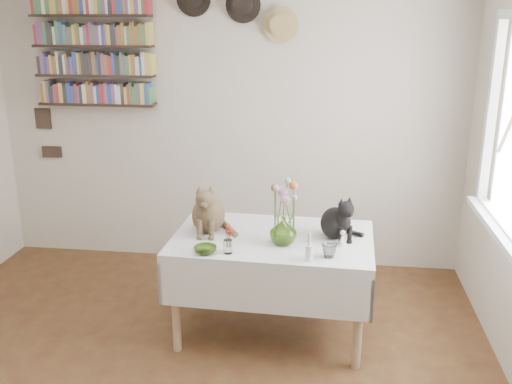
# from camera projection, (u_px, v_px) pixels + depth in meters

# --- Properties ---
(room) EXTENTS (4.08, 4.58, 2.58)m
(room) POSITION_uv_depth(u_px,v_px,m) (144.00, 207.00, 2.72)
(room) COLOR brown
(room) RESTS_ON ground
(dining_table) EXTENTS (1.36, 0.90, 0.71)m
(dining_table) POSITION_uv_depth(u_px,v_px,m) (273.00, 261.00, 3.86)
(dining_table) COLOR white
(dining_table) RESTS_ON room
(tabby_cat) EXTENTS (0.27, 0.33, 0.37)m
(tabby_cat) POSITION_uv_depth(u_px,v_px,m) (208.00, 206.00, 3.85)
(tabby_cat) COLOR olive
(tabby_cat) RESTS_ON dining_table
(black_cat) EXTENTS (0.32, 0.34, 0.31)m
(black_cat) POSITION_uv_depth(u_px,v_px,m) (335.00, 215.00, 3.75)
(black_cat) COLOR black
(black_cat) RESTS_ON dining_table
(flower_vase) EXTENTS (0.19, 0.19, 0.18)m
(flower_vase) POSITION_uv_depth(u_px,v_px,m) (283.00, 231.00, 3.66)
(flower_vase) COLOR #85B447
(flower_vase) RESTS_ON dining_table
(green_bowl) EXTENTS (0.15, 0.15, 0.04)m
(green_bowl) POSITION_uv_depth(u_px,v_px,m) (205.00, 250.00, 3.54)
(green_bowl) COLOR #85B447
(green_bowl) RESTS_ON dining_table
(drinking_glass) EXTENTS (0.11, 0.11, 0.09)m
(drinking_glass) POSITION_uv_depth(u_px,v_px,m) (329.00, 250.00, 3.47)
(drinking_glass) COLOR white
(drinking_glass) RESTS_ON dining_table
(candlestick) EXTENTS (0.05, 0.05, 0.18)m
(candlestick) POSITION_uv_depth(u_px,v_px,m) (309.00, 251.00, 3.42)
(candlestick) COLOR white
(candlestick) RESTS_ON dining_table
(berry_jar) EXTENTS (0.06, 0.06, 0.22)m
(berry_jar) POSITION_uv_depth(u_px,v_px,m) (228.00, 238.00, 3.51)
(berry_jar) COLOR white
(berry_jar) RESTS_ON dining_table
(porcelain_figurine) EXTENTS (0.06, 0.06, 0.11)m
(porcelain_figurine) POSITION_uv_depth(u_px,v_px,m) (342.00, 239.00, 3.64)
(porcelain_figurine) COLOR white
(porcelain_figurine) RESTS_ON dining_table
(flower_bouquet) EXTENTS (0.17, 0.13, 0.39)m
(flower_bouquet) POSITION_uv_depth(u_px,v_px,m) (284.00, 193.00, 3.60)
(flower_bouquet) COLOR #4C7233
(flower_bouquet) RESTS_ON flower_vase
(bookshelf_unit) EXTENTS (1.00, 0.16, 0.91)m
(bookshelf_unit) POSITION_uv_depth(u_px,v_px,m) (94.00, 51.00, 4.72)
(bookshelf_unit) COLOR #301F17
(bookshelf_unit) RESTS_ON room
(wall_hats) EXTENTS (0.98, 0.09, 0.48)m
(wall_hats) POSITION_uv_depth(u_px,v_px,m) (239.00, 9.00, 4.50)
(wall_hats) COLOR black
(wall_hats) RESTS_ON room
(wall_art_plaques) EXTENTS (0.21, 0.02, 0.44)m
(wall_art_plaques) POSITION_uv_depth(u_px,v_px,m) (47.00, 132.00, 5.07)
(wall_art_plaques) COLOR #38281E
(wall_art_plaques) RESTS_ON room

